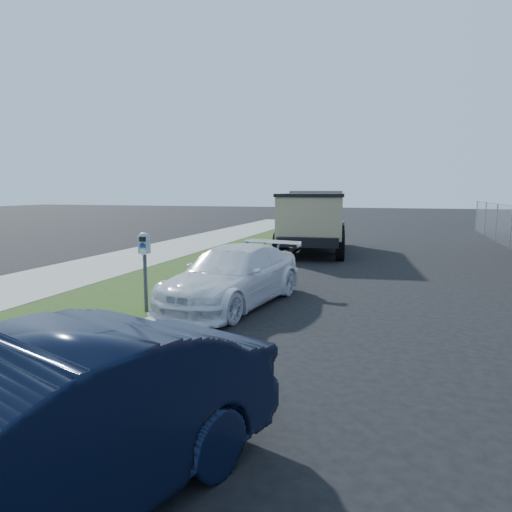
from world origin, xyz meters
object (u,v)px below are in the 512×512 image
(navy_sedan, at_px, (23,443))
(dump_truck, at_px, (314,217))
(parking_meter, at_px, (145,255))
(white_wagon, at_px, (233,275))

(navy_sedan, relative_size, dump_truck, 0.65)
(parking_meter, xyz_separation_m, dump_truck, (1.23, 10.76, 0.13))
(parking_meter, distance_m, white_wagon, 2.05)
(navy_sedan, xyz_separation_m, dump_truck, (-0.85, 15.84, 0.67))
(white_wagon, height_order, dump_truck, dump_truck)
(parking_meter, bearing_deg, navy_sedan, -73.35)
(parking_meter, bearing_deg, white_wagon, 47.67)
(navy_sedan, height_order, dump_truck, dump_truck)
(navy_sedan, bearing_deg, dump_truck, 112.12)
(white_wagon, distance_m, navy_sedan, 6.71)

